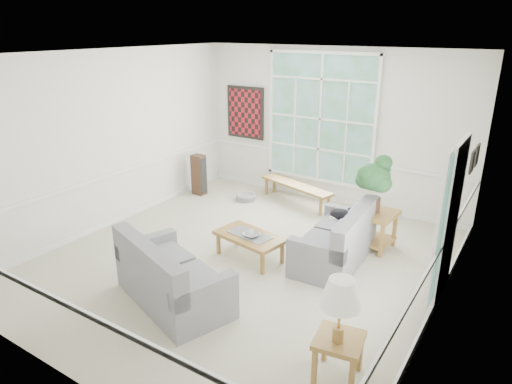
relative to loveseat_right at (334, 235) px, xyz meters
The scene contains 24 objects.
floor 1.42m from the loveseat_right, 149.12° to the right, with size 5.50×6.00×0.01m, color #B3AE94.
ceiling 2.90m from the loveseat_right, 149.12° to the right, with size 5.50×6.00×0.02m, color white.
wall_back 2.79m from the loveseat_right, 116.74° to the left, with size 5.50×0.02×3.00m, color silver.
wall_front 4.02m from the loveseat_right, 107.45° to the right, with size 5.50×0.02×3.00m, color silver.
wall_left 4.11m from the loveseat_right, 169.93° to the right, with size 0.02×6.00×3.00m, color silver.
wall_right 2.04m from the loveseat_right, 23.62° to the right, with size 0.02×6.00×3.00m, color silver.
window_back 2.91m from the loveseat_right, 121.01° to the left, with size 2.30×0.08×2.40m, color white.
entry_door 1.67m from the loveseat_right, ahead, with size 0.08×0.90×2.10m, color white.
door_sidelight 1.85m from the loveseat_right, 25.08° to the right, with size 0.08×0.26×1.90m, color white.
wall_art 4.02m from the loveseat_right, 144.07° to the left, with size 0.90×0.06×1.10m, color #580F16.
wall_frame_near 2.18m from the loveseat_right, 34.28° to the left, with size 0.04×0.26×0.32m, color black.
wall_frame_far 2.40m from the loveseat_right, 43.23° to the left, with size 0.04×0.26×0.32m, color black.
loveseat_right is the anchor object (origin of this frame).
loveseat_front 2.45m from the loveseat_right, 121.53° to the right, with size 1.65×0.85×0.89m, color slate.
coffee_table 1.28m from the loveseat_right, 151.04° to the right, with size 1.05×0.57×0.39m, color olive.
pewter_bowl 1.22m from the loveseat_right, 147.96° to the right, with size 0.29×0.29×0.07m, color #A1A1A6.
window_bench 2.42m from the loveseat_right, 131.54° to the left, with size 1.68×0.33×0.39m, color olive.
end_table 0.85m from the loveseat_right, 66.21° to the left, with size 0.62×0.62×0.62m, color olive.
houseplant 1.02m from the loveseat_right, 69.83° to the left, with size 0.54×0.54×0.92m, color #24562A, non-canonical shape.
side_table 2.45m from the loveseat_right, 65.28° to the right, with size 0.46×0.46×0.47m, color olive.
table_lamp 2.52m from the loveseat_right, 65.71° to the right, with size 0.40×0.40×0.68m, color silver, non-canonical shape.
pet_bed 2.93m from the loveseat_right, 150.94° to the left, with size 0.41×0.41×0.12m, color gray.
floor_speaker 3.75m from the loveseat_right, 161.65° to the left, with size 0.26×0.21×0.84m, color #3C2517.
cat 0.58m from the loveseat_right, 102.81° to the left, with size 0.38×0.27×0.18m, color black.
Camera 1 is at (3.50, -5.07, 3.34)m, focal length 32.00 mm.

